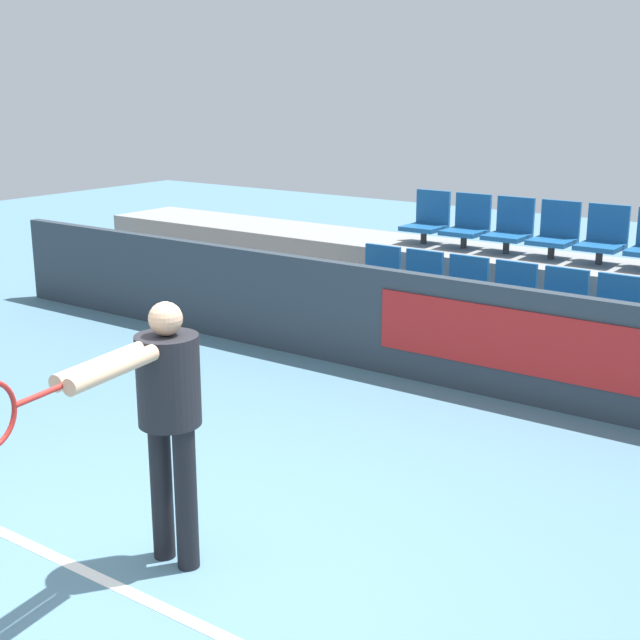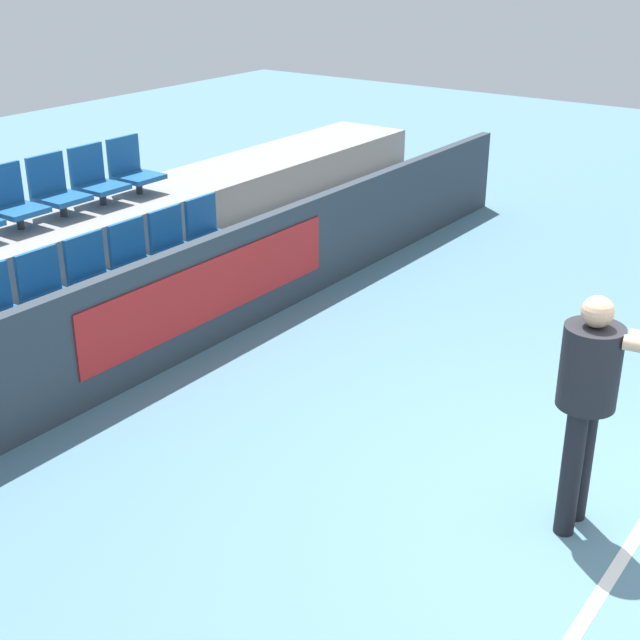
% 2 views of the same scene
% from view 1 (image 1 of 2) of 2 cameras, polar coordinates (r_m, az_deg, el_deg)
% --- Properties ---
extents(ground_plane, '(30.00, 30.00, 0.00)m').
position_cam_1_polar(ground_plane, '(5.35, -10.65, -16.23)').
color(ground_plane, slate).
extents(court_baseline, '(4.42, 0.08, 0.01)m').
position_cam_1_polar(court_baseline, '(5.27, -11.83, -16.79)').
color(court_baseline, white).
rests_on(court_baseline, ground).
extents(barrier_wall, '(12.52, 0.14, 1.03)m').
position_cam_1_polar(barrier_wall, '(8.16, 9.88, -1.09)').
color(barrier_wall, '#2D3842').
rests_on(barrier_wall, ground).
extents(bleacher_tier_front, '(12.12, 1.07, 0.48)m').
position_cam_1_polar(bleacher_tier_front, '(8.78, 11.52, -1.88)').
color(bleacher_tier_front, gray).
rests_on(bleacher_tier_front, ground).
extents(bleacher_tier_middle, '(12.12, 1.07, 0.95)m').
position_cam_1_polar(bleacher_tier_middle, '(9.68, 14.25, 1.01)').
color(bleacher_tier_middle, gray).
rests_on(bleacher_tier_middle, ground).
extents(stadium_chair_0, '(0.42, 0.44, 0.59)m').
position_cam_1_polar(stadium_chair_0, '(9.46, 3.63, 2.74)').
color(stadium_chair_0, '#333333').
rests_on(stadium_chair_0, bleacher_tier_front).
extents(stadium_chair_1, '(0.42, 0.44, 0.59)m').
position_cam_1_polar(stadium_chair_1, '(9.21, 6.30, 2.34)').
color(stadium_chair_1, '#333333').
rests_on(stadium_chair_1, bleacher_tier_front).
extents(stadium_chair_2, '(0.42, 0.44, 0.59)m').
position_cam_1_polar(stadium_chair_2, '(8.98, 9.10, 1.90)').
color(stadium_chair_2, '#333333').
rests_on(stadium_chair_2, bleacher_tier_front).
extents(stadium_chair_3, '(0.42, 0.44, 0.59)m').
position_cam_1_polar(stadium_chair_3, '(8.77, 12.05, 1.44)').
color(stadium_chair_3, '#333333').
rests_on(stadium_chair_3, bleacher_tier_front).
extents(stadium_chair_4, '(0.42, 0.44, 0.59)m').
position_cam_1_polar(stadium_chair_4, '(8.59, 15.12, 0.95)').
color(stadium_chair_4, '#333333').
rests_on(stadium_chair_4, bleacher_tier_front).
extents(stadium_chair_5, '(0.42, 0.44, 0.59)m').
position_cam_1_polar(stadium_chair_5, '(8.43, 18.32, 0.45)').
color(stadium_chair_5, '#333333').
rests_on(stadium_chair_5, bleacher_tier_front).
extents(stadium_chair_7, '(0.42, 0.44, 0.59)m').
position_cam_1_polar(stadium_chair_7, '(10.29, 6.90, 6.37)').
color(stadium_chair_7, '#333333').
rests_on(stadium_chair_7, bleacher_tier_middle).
extents(stadium_chair_8, '(0.42, 0.44, 0.59)m').
position_cam_1_polar(stadium_chair_8, '(10.05, 9.43, 6.07)').
color(stadium_chair_8, '#333333').
rests_on(stadium_chair_8, bleacher_tier_middle).
extents(stadium_chair_9, '(0.42, 0.44, 0.59)m').
position_cam_1_polar(stadium_chair_9, '(9.84, 12.07, 5.75)').
color(stadium_chair_9, '#333333').
rests_on(stadium_chair_9, bleacher_tier_middle).
extents(stadium_chair_10, '(0.42, 0.44, 0.59)m').
position_cam_1_polar(stadium_chair_10, '(9.65, 14.82, 5.40)').
color(stadium_chair_10, '#333333').
rests_on(stadium_chair_10, bleacher_tier_middle).
extents(stadium_chair_11, '(0.42, 0.44, 0.59)m').
position_cam_1_polar(stadium_chair_11, '(9.49, 17.67, 5.03)').
color(stadium_chair_11, '#333333').
rests_on(stadium_chair_11, bleacher_tier_middle).
extents(tennis_player, '(0.40, 1.60, 1.59)m').
position_cam_1_polar(tennis_player, '(5.06, -10.11, -5.44)').
color(tennis_player, black).
rests_on(tennis_player, ground).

